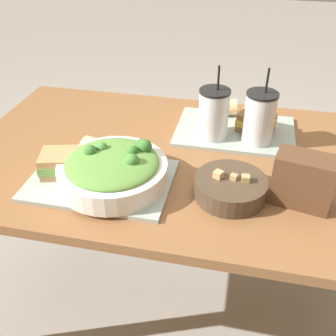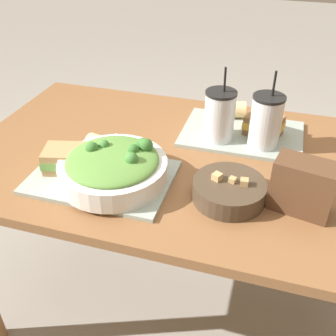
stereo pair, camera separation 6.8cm
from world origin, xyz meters
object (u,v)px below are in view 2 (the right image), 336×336
at_px(baguette_far, 231,109).
at_px(soup_bowl, 229,190).
at_px(baguette_near, 106,147).
at_px(napkin_folded, 126,146).
at_px(drink_cup_dark, 219,117).
at_px(sandwich_near, 65,159).
at_px(sandwich_far, 264,125).
at_px(drink_cup_red, 266,123).
at_px(chip_bag, 303,187).
at_px(salad_bowl, 113,166).

bearing_deg(baguette_far, soup_bowl, 176.15).
xyz_separation_m(baguette_near, napkin_folded, (0.03, 0.08, -0.04)).
height_order(baguette_far, drink_cup_dark, drink_cup_dark).
bearing_deg(baguette_far, sandwich_near, 126.12).
xyz_separation_m(sandwich_far, napkin_folded, (-0.41, -0.19, -0.04)).
bearing_deg(drink_cup_dark, drink_cup_red, -0.00).
xyz_separation_m(chip_bag, napkin_folded, (-0.53, 0.15, -0.07)).
height_order(soup_bowl, sandwich_near, sandwich_near).
distance_m(sandwich_near, chip_bag, 0.64).
bearing_deg(drink_cup_dark, salad_bowl, -127.30).
bearing_deg(soup_bowl, baguette_far, 98.72).
bearing_deg(chip_bag, napkin_folded, 175.77).
height_order(soup_bowl, sandwich_far, sandwich_far).
bearing_deg(baguette_near, salad_bowl, -132.36).
distance_m(salad_bowl, chip_bag, 0.49).
xyz_separation_m(sandwich_far, baguette_far, (-0.12, 0.09, -0.00)).
relative_size(soup_bowl, chip_bag, 1.18).
relative_size(salad_bowl, drink_cup_red, 1.22).
distance_m(baguette_far, chip_bag, 0.50).
height_order(sandwich_near, baguette_near, sandwich_near).
relative_size(salad_bowl, sandwich_near, 2.20).
relative_size(sandwich_far, drink_cup_red, 0.56).
bearing_deg(soup_bowl, sandwich_far, 81.33).
bearing_deg(sandwich_near, salad_bowl, -17.55).
relative_size(baguette_far, chip_bag, 0.71).
height_order(sandwich_near, chip_bag, chip_bag).
bearing_deg(drink_cup_red, soup_bowl, -101.70).
bearing_deg(sandwich_near, chip_bag, -12.40).
distance_m(baguette_far, drink_cup_dark, 0.17).
relative_size(soup_bowl, baguette_near, 1.47).
relative_size(baguette_near, drink_cup_red, 0.53).
height_order(salad_bowl, sandwich_far, salad_bowl).
bearing_deg(sandwich_near, drink_cup_red, 14.89).
bearing_deg(chip_bag, soup_bowl, -164.32).
relative_size(soup_bowl, drink_cup_red, 0.78).
xyz_separation_m(soup_bowl, sandwich_far, (0.05, 0.35, 0.02)).
bearing_deg(sandwich_near, sandwich_far, 20.43).
relative_size(sandwich_near, drink_cup_dark, 0.56).
bearing_deg(drink_cup_red, napkin_folded, -163.82).
xyz_separation_m(baguette_near, drink_cup_dark, (0.30, 0.20, 0.05)).
distance_m(soup_bowl, chip_bag, 0.18).
bearing_deg(sandwich_near, soup_bowl, -13.13).
xyz_separation_m(soup_bowl, baguette_far, (-0.07, 0.44, 0.01)).
bearing_deg(chip_bag, baguette_far, 131.31).
xyz_separation_m(salad_bowl, sandwich_far, (0.37, 0.37, -0.01)).
xyz_separation_m(sandwich_far, chip_bag, (0.12, -0.34, 0.03)).
relative_size(sandwich_near, sandwich_far, 0.99).
height_order(drink_cup_dark, chip_bag, drink_cup_dark).
distance_m(salad_bowl, soup_bowl, 0.31).
height_order(salad_bowl, baguette_near, salad_bowl).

